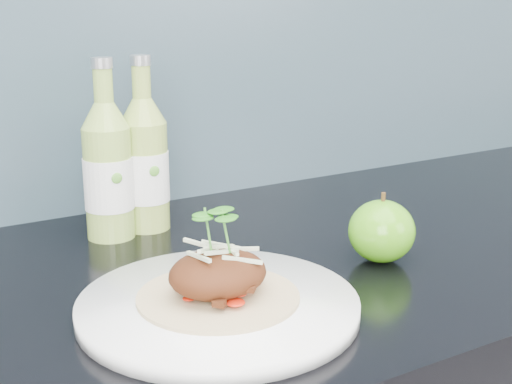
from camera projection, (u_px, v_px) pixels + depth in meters
dinner_plate at (218, 306)px, 0.71m from camera, size 0.28×0.28×0.02m
pork_taco at (218, 271)px, 0.70m from camera, size 0.16×0.16×0.10m
green_apple at (382, 231)px, 0.84m from camera, size 0.10×0.10×0.08m
cider_bottle_left at (108, 171)px, 0.91m from camera, size 0.07×0.07×0.23m
cider_bottle_right at (145, 165)px, 0.95m from camera, size 0.08×0.08×0.23m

